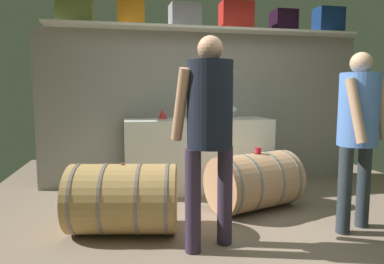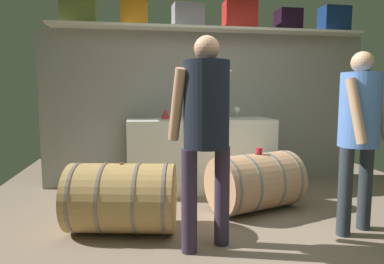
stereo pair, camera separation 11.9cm
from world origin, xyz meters
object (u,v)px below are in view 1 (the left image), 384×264
Objects in this scene: wine_bottle_clear at (216,109)px; wine_glass at (234,110)px; toolcase_black at (284,21)px; toolcase_grey at (185,16)px; toolcase_orange at (131,13)px; winemaker_pouring at (359,123)px; wine_barrel_far at (123,199)px; toolcase_navy at (328,21)px; tasting_cup at (258,150)px; toolcase_red at (236,16)px; wine_barrel_near at (254,181)px; toolcase_olive at (75,11)px; red_funnel at (163,114)px; visitor_tasting at (209,121)px; work_cabinet at (198,154)px.

wine_bottle_clear is 0.49m from wine_glass.
toolcase_grey is at bearing -179.45° from toolcase_black.
toolcase_orange reaches higher than winemaker_pouring.
toolcase_grey is at bearing 71.79° from wine_barrel_far.
toolcase_navy reaches higher than toolcase_orange.
toolcase_grey is 5.83× the size of tasting_cup.
toolcase_red is 0.40× the size of wine_barrel_near.
toolcase_red is 1.33m from wine_bottle_clear.
wine_glass is at bearing 86.06° from tasting_cup.
wine_barrel_near is 1.43m from wine_barrel_far.
toolcase_olive is 1.63m from red_funnel.
toolcase_orange reaches higher than toolcase_black.
winemaker_pouring is (0.57, -1.76, -0.04)m from wine_glass.
toolcase_black is at bearing 1.06° from toolcase_red.
winemaker_pouring reaches higher than wine_barrel_far.
winemaker_pouring is (0.53, -1.82, -1.28)m from toolcase_red.
wine_barrel_near is 0.63× the size of visitor_tasting.
red_funnel is at bearing 153.89° from wine_bottle_clear.
toolcase_red is at bearing 64.37° from wine_barrel_near.
tasting_cup is (0.47, -0.87, 0.18)m from work_cabinet.
toolcase_orange is at bearing -179.45° from toolcase_black.
visitor_tasting is (-2.21, -1.90, -1.23)m from toolcase_navy.
toolcase_red is at bearing -179.45° from toolcase_black.
toolcase_navy is 3.78m from wine_barrel_far.
visitor_tasting is (-0.16, -1.90, -1.20)m from toolcase_grey.
winemaker_pouring reaches higher than wine_glass.
red_funnel is at bearing 163.57° from work_cabinet.
toolcase_grey is (0.68, 0.00, -0.01)m from toolcase_orange.
tasting_cup is at bearing -65.04° from toolcase_grey.
toolcase_navy is 0.36× the size of wine_barrel_far.
toolcase_red is 2.89× the size of wine_glass.
visitor_tasting is at bearing -132.90° from tasting_cup.
red_funnel reaches higher than wine_barrel_far.
toolcase_olive is at bearing 150.52° from tasting_cup.
toolcase_black is at bearing 0.32° from toolcase_olive.
toolcase_olive is 1.36m from toolcase_grey.
toolcase_orange is 5.06× the size of tasting_cup.
wine_bottle_clear is (-1.75, -0.40, -1.20)m from toolcase_navy.
work_cabinet is 6.20× the size of wine_bottle_clear.
toolcase_orange is 0.68m from toolcase_grey.
toolcase_navy is 2.16m from wine_bottle_clear.
toolcase_olive is at bearing -179.45° from toolcase_black.
toolcase_red is at bearing 55.13° from wine_barrel_far.
toolcase_navy is 1.87m from wine_glass.
winemaker_pouring reaches higher than wine_barrel_near.
toolcase_red reaches higher than wine_bottle_clear.
toolcase_navy is 2.45m from tasting_cup.
winemaker_pouring is at bearing -65.38° from wine_barrel_near.
wine_glass reaches higher than red_funnel.
winemaker_pouring reaches higher than red_funnel.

